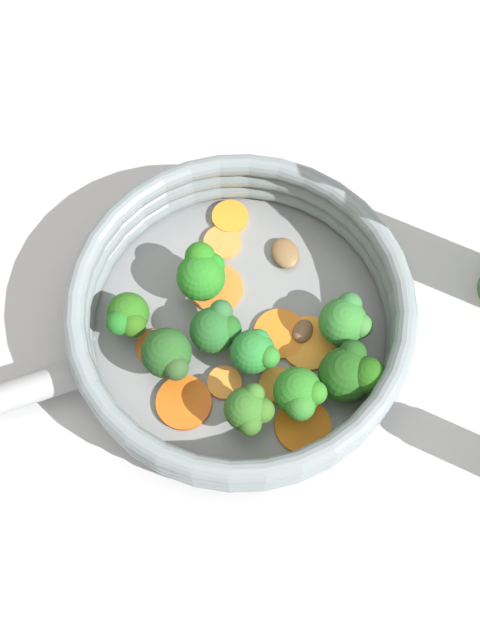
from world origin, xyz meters
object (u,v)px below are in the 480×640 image
Objects in this scene: broccoli_floret_1 at (255,351)px; carrot_slice_4 at (230,217)px; mushroom_piece_1 at (285,253)px; broccoli_floret_2 at (127,317)px; broccoli_floret_7 at (202,272)px; skillet at (240,330)px; broccoli_floret_0 at (351,373)px; carrot_slice_5 at (218,287)px; broccoli_floret_8 at (168,356)px; carrot_slice_7 at (224,383)px; broccoli_floret_3 at (249,410)px; mushroom_piece_0 at (303,331)px; carrot_slice_8 at (309,343)px; broccoli_floret_4 at (215,326)px; carrot_slice_0 at (184,403)px; carrot_slice_1 at (300,427)px; carrot_slice_2 at (282,382)px; carrot_slice_6 at (222,243)px; carrot_slice_9 at (280,334)px; broccoli_floret_5 at (345,321)px; broccoli_floret_6 at (299,394)px; carrot_slice_3 at (155,348)px.

carrot_slice_4 is at bearing 158.45° from broccoli_floret_1.
mushroom_piece_1 is at bearing 22.28° from carrot_slice_4.
broccoli_floret_7 reaches higher than broccoli_floret_2.
skillet is 8.56× the size of mushroom_piece_1.
broccoli_floret_0 is 0.13m from mushroom_piece_1.
carrot_slice_5 is 0.09m from broccoli_floret_8.
carrot_slice_7 is 0.59× the size of broccoli_floret_3.
skillet is 0.08m from mushroom_piece_1.
mushroom_piece_0 is at bearing 57.90° from broccoli_floret_2.
carrot_slice_8 is 1.00× the size of broccoli_floret_3.
carrot_slice_8 is 1.09× the size of broccoli_floret_4.
carrot_slice_1 is at bearing 47.64° from carrot_slice_0.
carrot_slice_2 is 0.57× the size of broccoli_floret_7.
broccoli_floret_0 is (0.13, 0.05, 0.03)m from carrot_slice_5.
carrot_slice_4 is at bearing 143.87° from broccoli_floret_4.
carrot_slice_6 is at bearing -171.49° from mushroom_piece_0.
broccoli_floret_1 is at bearing 143.91° from broccoli_floret_3.
carrot_slice_0 and carrot_slice_4 have the same top height.
carrot_slice_9 is (0.02, 0.03, 0.01)m from skillet.
mushroom_piece_1 reaches higher than carrot_slice_6.
broccoli_floret_8 reaches higher than mushroom_piece_0.
carrot_slice_7 is at bearing 42.40° from broccoli_floret_8.
carrot_slice_1 is at bearing -37.61° from carrot_slice_8.
mushroom_piece_1 is (0.01, 0.15, -0.02)m from broccoli_floret_2.
broccoli_floret_5 reaches higher than carrot_slice_7.
broccoli_floret_6 reaches higher than carrot_slice_6.
carrot_slice_0 is at bearing -135.07° from broccoli_floret_3.
mushroom_piece_1 is at bearing 152.55° from broccoli_floret_6.
skillet is at bearing -25.38° from carrot_slice_4.
carrot_slice_0 is at bearing -83.25° from carrot_slice_9.
mushroom_piece_1 reaches higher than skillet.
carrot_slice_3 is 0.66× the size of broccoli_floret_6.
broccoli_floret_3 is at bearing -17.64° from carrot_slice_5.
skillet is 5.74× the size of broccoli_floret_5.
mushroom_piece_1 is at bearing 137.35° from broccoli_floret_3.
mushroom_piece_0 is at bearing -1.19° from carrot_slice_4.
broccoli_floret_4 is at bearing -117.96° from carrot_slice_9.
carrot_slice_5 is 0.92× the size of broccoli_floret_0.
carrot_slice_5 is 0.09m from carrot_slice_8.
broccoli_floret_3 is (0.03, -0.08, 0.03)m from carrot_slice_8.
broccoli_floret_7 is at bearing -172.51° from carrot_slice_2.
carrot_slice_9 is at bearing 26.57° from broccoli_floret_7.
skillet is at bearing 92.33° from broccoli_floret_8.
carrot_slice_1 is 0.09m from broccoli_floret_5.
skillet is 0.09m from broccoli_floret_3.
carrot_slice_8 is 0.91× the size of broccoli_floret_7.
carrot_slice_5 is 0.14m from broccoli_floret_0.
broccoli_floret_3 is at bearing -25.36° from skillet.
broccoli_floret_7 is (-0.03, 0.06, 0.03)m from carrot_slice_3.
carrot_slice_3 is at bearing -149.83° from carrot_slice_1.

